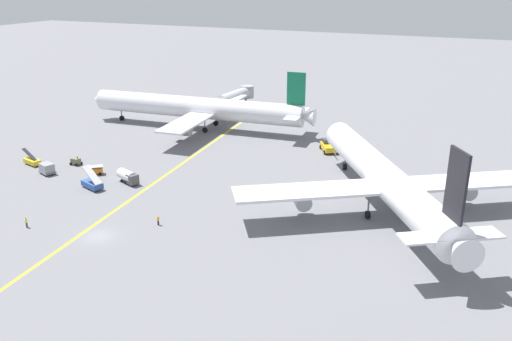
{
  "coord_description": "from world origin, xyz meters",
  "views": [
    {
      "loc": [
        50.7,
        -55.35,
        36.79
      ],
      "look_at": [
        14.33,
        25.59,
        4.0
      ],
      "focal_mm": 37.36,
      "sensor_mm": 36.0,
      "label": 1
    }
  ],
  "objects_px": {
    "gse_baggage_cart_trailing": "(96,170)",
    "gse_gpu_cart_small": "(76,161)",
    "gse_fuel_bowser_stubby": "(128,176)",
    "jet_bridge": "(238,95)",
    "gse_stair_truck_yellow": "(92,183)",
    "airliner_being_pushed": "(384,178)",
    "airliner_at_gate_left": "(198,108)",
    "pushback_tug": "(329,146)",
    "ground_crew_marshaller_foreground": "(158,220)",
    "ground_crew_ramp_agent_by_cones": "(26,222)",
    "gse_container_dolly_flat": "(47,168)",
    "gse_belt_loader_portside": "(32,161)"
  },
  "relations": [
    {
      "from": "gse_stair_truck_yellow",
      "to": "gse_container_dolly_flat",
      "type": "height_order",
      "value": "gse_stair_truck_yellow"
    },
    {
      "from": "gse_fuel_bowser_stubby",
      "to": "gse_baggage_cart_trailing",
      "type": "bearing_deg",
      "value": 172.48
    },
    {
      "from": "airliner_at_gate_left",
      "to": "gse_fuel_bowser_stubby",
      "type": "xyz_separation_m",
      "value": [
        7.1,
        -38.59,
        -3.85
      ]
    },
    {
      "from": "airliner_at_gate_left",
      "to": "gse_gpu_cart_small",
      "type": "height_order",
      "value": "airliner_at_gate_left"
    },
    {
      "from": "airliner_at_gate_left",
      "to": "airliner_being_pushed",
      "type": "relative_size",
      "value": 1.28
    },
    {
      "from": "ground_crew_ramp_agent_by_cones",
      "to": "gse_gpu_cart_small",
      "type": "bearing_deg",
      "value": 117.26
    },
    {
      "from": "airliner_at_gate_left",
      "to": "gse_baggage_cart_trailing",
      "type": "xyz_separation_m",
      "value": [
        -1.53,
        -37.45,
        -4.32
      ]
    },
    {
      "from": "pushback_tug",
      "to": "ground_crew_marshaller_foreground",
      "type": "relative_size",
      "value": 5.32
    },
    {
      "from": "gse_container_dolly_flat",
      "to": "gse_stair_truck_yellow",
      "type": "bearing_deg",
      "value": -10.23
    },
    {
      "from": "gse_gpu_cart_small",
      "to": "gse_fuel_bowser_stubby",
      "type": "relative_size",
      "value": 0.41
    },
    {
      "from": "airliner_being_pushed",
      "to": "gse_container_dolly_flat",
      "type": "distance_m",
      "value": 64.14
    },
    {
      "from": "airliner_at_gate_left",
      "to": "jet_bridge",
      "type": "relative_size",
      "value": 3.76
    },
    {
      "from": "pushback_tug",
      "to": "gse_gpu_cart_small",
      "type": "xyz_separation_m",
      "value": [
        -44.73,
        -30.09,
        -0.38
      ]
    },
    {
      "from": "gse_fuel_bowser_stubby",
      "to": "jet_bridge",
      "type": "height_order",
      "value": "jet_bridge"
    },
    {
      "from": "pushback_tug",
      "to": "airliner_being_pushed",
      "type": "bearing_deg",
      "value": -57.33
    },
    {
      "from": "gse_container_dolly_flat",
      "to": "ground_crew_marshaller_foreground",
      "type": "relative_size",
      "value": 2.42
    },
    {
      "from": "airliner_being_pushed",
      "to": "gse_fuel_bowser_stubby",
      "type": "bearing_deg",
      "value": -170.87
    },
    {
      "from": "gse_stair_truck_yellow",
      "to": "gse_fuel_bowser_stubby",
      "type": "bearing_deg",
      "value": 48.46
    },
    {
      "from": "gse_belt_loader_portside",
      "to": "gse_container_dolly_flat",
      "type": "distance_m",
      "value": 7.4
    },
    {
      "from": "ground_crew_marshaller_foreground",
      "to": "airliner_being_pushed",
      "type": "bearing_deg",
      "value": 33.28
    },
    {
      "from": "gse_stair_truck_yellow",
      "to": "gse_gpu_cart_small",
      "type": "distance_m",
      "value": 14.7
    },
    {
      "from": "airliner_being_pushed",
      "to": "gse_baggage_cart_trailing",
      "type": "distance_m",
      "value": 54.91
    },
    {
      "from": "gse_baggage_cart_trailing",
      "to": "gse_gpu_cart_small",
      "type": "xyz_separation_m",
      "value": [
        -7.48,
        2.77,
        -0.07
      ]
    },
    {
      "from": "ground_crew_marshaller_foreground",
      "to": "gse_gpu_cart_small",
      "type": "bearing_deg",
      "value": 152.04
    },
    {
      "from": "gse_stair_truck_yellow",
      "to": "ground_crew_marshaller_foreground",
      "type": "bearing_deg",
      "value": -21.73
    },
    {
      "from": "airliner_being_pushed",
      "to": "pushback_tug",
      "type": "distance_m",
      "value": 31.98
    },
    {
      "from": "jet_bridge",
      "to": "gse_gpu_cart_small",
      "type": "bearing_deg",
      "value": -99.87
    },
    {
      "from": "gse_baggage_cart_trailing",
      "to": "gse_stair_truck_yellow",
      "type": "bearing_deg",
      "value": -54.76
    },
    {
      "from": "gse_gpu_cart_small",
      "to": "jet_bridge",
      "type": "bearing_deg",
      "value": 80.13
    },
    {
      "from": "gse_stair_truck_yellow",
      "to": "gse_fuel_bowser_stubby",
      "type": "distance_m",
      "value": 6.57
    },
    {
      "from": "ground_crew_marshaller_foreground",
      "to": "jet_bridge",
      "type": "distance_m",
      "value": 75.99
    },
    {
      "from": "ground_crew_marshaller_foreground",
      "to": "ground_crew_ramp_agent_by_cones",
      "type": "bearing_deg",
      "value": -153.44
    },
    {
      "from": "jet_bridge",
      "to": "gse_fuel_bowser_stubby",
      "type": "bearing_deg",
      "value": -83.98
    },
    {
      "from": "gse_gpu_cart_small",
      "to": "gse_container_dolly_flat",
      "type": "relative_size",
      "value": 0.57
    },
    {
      "from": "gse_baggage_cart_trailing",
      "to": "gse_stair_truck_yellow",
      "type": "xyz_separation_m",
      "value": [
        4.28,
        -6.05,
        0.16
      ]
    },
    {
      "from": "gse_stair_truck_yellow",
      "to": "ground_crew_ramp_agent_by_cones",
      "type": "bearing_deg",
      "value": -85.06
    },
    {
      "from": "gse_baggage_cart_trailing",
      "to": "pushback_tug",
      "type": "bearing_deg",
      "value": 41.41
    },
    {
      "from": "jet_bridge",
      "to": "ground_crew_marshaller_foreground",
      "type": "bearing_deg",
      "value": -73.54
    },
    {
      "from": "airliner_being_pushed",
      "to": "gse_stair_truck_yellow",
      "type": "height_order",
      "value": "airliner_being_pushed"
    },
    {
      "from": "airliner_being_pushed",
      "to": "gse_gpu_cart_small",
      "type": "distance_m",
      "value": 62.11
    },
    {
      "from": "airliner_at_gate_left",
      "to": "gse_stair_truck_yellow",
      "type": "height_order",
      "value": "airliner_at_gate_left"
    },
    {
      "from": "gse_stair_truck_yellow",
      "to": "gse_gpu_cart_small",
      "type": "xyz_separation_m",
      "value": [
        -11.75,
        8.82,
        -0.23
      ]
    },
    {
      "from": "pushback_tug",
      "to": "ground_crew_marshaller_foreground",
      "type": "xyz_separation_m",
      "value": [
        -13.45,
        -46.69,
        -0.37
      ]
    },
    {
      "from": "airliner_being_pushed",
      "to": "ground_crew_ramp_agent_by_cones",
      "type": "height_order",
      "value": "airliner_being_pushed"
    },
    {
      "from": "airliner_being_pushed",
      "to": "gse_baggage_cart_trailing",
      "type": "relative_size",
      "value": 15.22
    },
    {
      "from": "gse_fuel_bowser_stubby",
      "to": "jet_bridge",
      "type": "xyz_separation_m",
      "value": [
        -6.33,
        60.1,
        2.97
      ]
    },
    {
      "from": "airliner_being_pushed",
      "to": "gse_stair_truck_yellow",
      "type": "bearing_deg",
      "value": -166.24
    },
    {
      "from": "gse_fuel_bowser_stubby",
      "to": "ground_crew_marshaller_foreground",
      "type": "relative_size",
      "value": 3.38
    },
    {
      "from": "gse_fuel_bowser_stubby",
      "to": "ground_crew_ramp_agent_by_cones",
      "type": "relative_size",
      "value": 3.26
    },
    {
      "from": "gse_fuel_bowser_stubby",
      "to": "gse_belt_loader_portside",
      "type": "bearing_deg",
      "value": 179.3
    }
  ]
}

